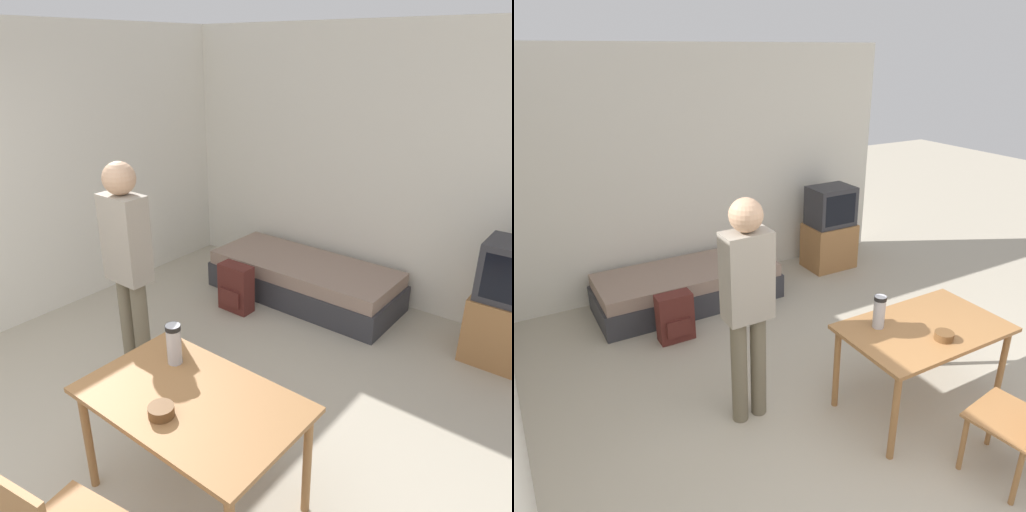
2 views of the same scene
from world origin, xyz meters
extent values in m
cube|color=silver|center=(0.00, 3.97, 1.35)|extent=(5.18, 0.06, 2.70)
cube|color=silver|center=(-2.12, 1.97, 1.35)|extent=(0.06, 4.94, 2.70)
cube|color=#333338|center=(-0.27, 3.45, 0.14)|extent=(1.99, 0.82, 0.27)
cube|color=gray|center=(-0.27, 3.45, 0.34)|extent=(1.93, 0.80, 0.14)
cube|color=#9E6B3D|center=(1.68, 3.51, 0.29)|extent=(0.60, 0.45, 0.57)
cube|color=#9E6B3D|center=(0.65, 0.92, 0.71)|extent=(1.22, 0.76, 0.03)
cylinder|color=#9E6B3D|center=(0.10, 0.60, 0.35)|extent=(0.05, 0.05, 0.69)
cylinder|color=#9E6B3D|center=(0.10, 1.24, 0.35)|extent=(0.05, 0.05, 0.69)
cylinder|color=#9E6B3D|center=(1.20, 1.24, 0.35)|extent=(0.05, 0.05, 0.69)
cylinder|color=#6B604C|center=(-0.62, 1.48, 0.43)|extent=(0.12, 0.12, 0.87)
cylinder|color=#6B604C|center=(-0.46, 1.48, 0.43)|extent=(0.12, 0.12, 0.87)
cube|color=#9E9384|center=(-0.54, 1.48, 1.19)|extent=(0.34, 0.20, 0.65)
sphere|color=tan|center=(-0.54, 1.48, 1.63)|extent=(0.23, 0.23, 0.23)
cylinder|color=#B7B7BC|center=(0.34, 1.09, 0.85)|extent=(0.09, 0.09, 0.25)
cylinder|color=black|center=(0.34, 1.09, 0.96)|extent=(0.09, 0.09, 0.03)
cylinder|color=brown|center=(0.63, 0.73, 0.75)|extent=(0.14, 0.14, 0.06)
cube|color=#56231E|center=(-0.65, 2.81, 0.24)|extent=(0.34, 0.17, 0.49)
cube|color=#56231E|center=(-0.65, 2.71, 0.17)|extent=(0.24, 0.03, 0.17)
camera|label=1|loc=(2.27, -0.56, 2.46)|focal=35.00mm
camera|label=2|loc=(-1.96, -1.29, 2.64)|focal=35.00mm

